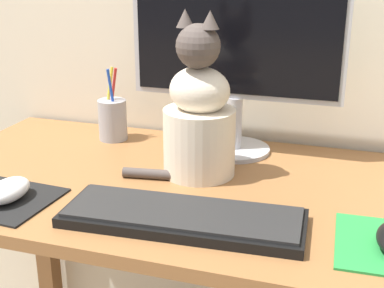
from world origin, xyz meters
The scene contains 7 objects.
desk centered at (0.00, 0.00, 0.60)m, with size 1.16×0.60×0.71m.
monitor centered at (0.04, 0.20, 0.97)m, with size 0.48×0.17×0.45m.
keyboard centered at (0.04, -0.17, 0.72)m, with size 0.43×0.17×0.02m.
mousepad_left centered at (-0.31, -0.19, 0.71)m, with size 0.20×0.18×0.00m.
computer_mouse_left centered at (-0.30, -0.19, 0.74)m, with size 0.06×0.10×0.04m.
cat centered at (0.00, 0.05, 0.84)m, with size 0.24×0.18×0.34m.
pen_cup centered at (-0.27, 0.20, 0.76)m, with size 0.07×0.07×0.18m.
Camera 1 is at (0.30, -0.95, 1.15)m, focal length 50.00 mm.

